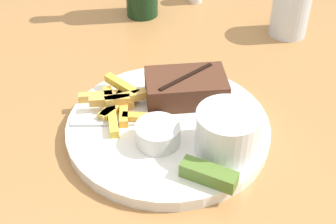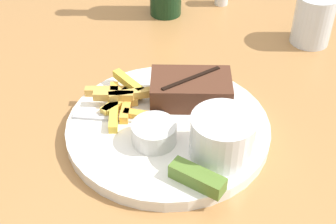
{
  "view_description": "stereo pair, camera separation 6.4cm",
  "coord_description": "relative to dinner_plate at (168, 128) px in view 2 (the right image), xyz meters",
  "views": [
    {
      "loc": [
        0.05,
        -0.49,
        1.18
      ],
      "look_at": [
        0.0,
        0.0,
        0.77
      ],
      "focal_mm": 50.0,
      "sensor_mm": 36.0,
      "label": 1
    },
    {
      "loc": [
        0.11,
        -0.48,
        1.18
      ],
      "look_at": [
        0.0,
        0.0,
        0.77
      ],
      "focal_mm": 50.0,
      "sensor_mm": 36.0,
      "label": 2
    }
  ],
  "objects": [
    {
      "name": "fries_pile",
      "position": [
        -0.07,
        0.03,
        0.02
      ],
      "size": [
        0.13,
        0.12,
        0.02
      ],
      "color": "gold",
      "rests_on": "dinner_plate"
    },
    {
      "name": "fork_utensil",
      "position": [
        -0.07,
        -0.01,
        0.01
      ],
      "size": [
        0.13,
        0.03,
        0.0
      ],
      "rotation": [
        0.0,
        0.0,
        6.4
      ],
      "color": "#B7B7BC",
      "rests_on": "dinner_plate"
    },
    {
      "name": "drinking_glass",
      "position": [
        0.2,
        0.3,
        0.04
      ],
      "size": [
        0.07,
        0.07,
        0.09
      ],
      "color": "silver",
      "rests_on": "dining_table"
    },
    {
      "name": "steak_portion",
      "position": [
        0.02,
        0.06,
        0.03
      ],
      "size": [
        0.13,
        0.09,
        0.04
      ],
      "color": "#512D1E",
      "rests_on": "dinner_plate"
    },
    {
      "name": "knife_utensil",
      "position": [
        -0.02,
        0.03,
        0.01
      ],
      "size": [
        0.04,
        0.17,
        0.01
      ],
      "rotation": [
        0.0,
        0.0,
        1.44
      ],
      "color": "#B7B7BC",
      "rests_on": "dinner_plate"
    },
    {
      "name": "pickle_spear",
      "position": [
        0.06,
        -0.1,
        0.02
      ],
      "size": [
        0.07,
        0.05,
        0.02
      ],
      "color": "#567A2D",
      "rests_on": "dinner_plate"
    },
    {
      "name": "dinner_plate",
      "position": [
        0.0,
        0.0,
        0.0
      ],
      "size": [
        0.29,
        0.29,
        0.02
      ],
      "color": "white",
      "rests_on": "dining_table"
    },
    {
      "name": "coleslaw_cup",
      "position": [
        0.08,
        -0.04,
        0.04
      ],
      "size": [
        0.08,
        0.08,
        0.06
      ],
      "color": "white",
      "rests_on": "dinner_plate"
    },
    {
      "name": "dining_table",
      "position": [
        0.0,
        0.0,
        -0.08
      ],
      "size": [
        1.33,
        1.3,
        0.73
      ],
      "color": "#A87542",
      "rests_on": "ground_plane"
    },
    {
      "name": "dipping_sauce_cup",
      "position": [
        -0.01,
        -0.04,
        0.02
      ],
      "size": [
        0.06,
        0.06,
        0.03
      ],
      "color": "silver",
      "rests_on": "dinner_plate"
    }
  ]
}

